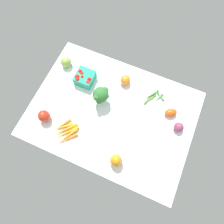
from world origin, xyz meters
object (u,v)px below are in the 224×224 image
at_px(berry_basket, 85,78).
at_px(roma_tomato, 171,113).
at_px(broccoli_head, 101,95).
at_px(carrot_bunch, 65,132).
at_px(heirloom_tomato_green, 66,62).
at_px(bell_pepper_red, 44,116).
at_px(red_onion_center, 179,127).
at_px(bell_pepper_orange, 116,160).
at_px(okra_pile, 153,97).
at_px(heirloom_tomato_orange, 125,80).

height_order(berry_basket, roma_tomato, berry_basket).
distance_m(broccoli_head, carrot_bunch, 0.32).
bearing_deg(broccoli_head, heirloom_tomato_green, 155.63).
distance_m(berry_basket, bell_pepper_red, 0.36).
relative_size(red_onion_center, bell_pepper_orange, 0.63).
distance_m(okra_pile, bell_pepper_red, 0.71).
distance_m(okra_pile, roma_tomato, 0.15).
distance_m(okra_pile, heirloom_tomato_orange, 0.22).
height_order(heirloom_tomato_orange, carrot_bunch, heirloom_tomato_orange).
bearing_deg(carrot_bunch, red_onion_center, 25.57).
relative_size(roma_tomato, bell_pepper_orange, 0.82).
distance_m(okra_pile, bell_pepper_orange, 0.49).
height_order(roma_tomato, broccoli_head, broccoli_head).
relative_size(heirloom_tomato_orange, berry_basket, 0.58).
relative_size(bell_pepper_red, carrot_bunch, 0.46).
bearing_deg(carrot_bunch, bell_pepper_orange, -5.68).
height_order(broccoli_head, bell_pepper_red, broccoli_head).
relative_size(roma_tomato, carrot_bunch, 0.42).
bearing_deg(okra_pile, berry_basket, -171.83).
distance_m(roma_tomato, bell_pepper_red, 0.79).
distance_m(berry_basket, bell_pepper_orange, 0.58).
bearing_deg(heirloom_tomato_orange, red_onion_center, -21.78).
bearing_deg(bell_pepper_orange, okra_pile, 82.30).
height_order(berry_basket, broccoli_head, broccoli_head).
height_order(heirloom_tomato_orange, bell_pepper_orange, bell_pepper_orange).
bearing_deg(red_onion_center, bell_pepper_orange, -129.00).
bearing_deg(bell_pepper_red, berry_basket, 72.32).
xyz_separation_m(bell_pepper_orange, heirloom_tomato_green, (-0.58, 0.47, -0.01)).
relative_size(okra_pile, bell_pepper_orange, 1.42).
bearing_deg(heirloom_tomato_orange, heirloom_tomato_green, -175.31).
bearing_deg(red_onion_center, broccoli_head, -178.02).
xyz_separation_m(berry_basket, red_onion_center, (0.68, -0.07, -0.01)).
distance_m(bell_pepper_orange, carrot_bunch, 0.36).
relative_size(bell_pepper_red, heirloom_tomato_green, 1.17).
xyz_separation_m(heirloom_tomato_orange, roma_tomato, (0.35, -0.10, -0.01)).
bearing_deg(bell_pepper_red, bell_pepper_orange, -7.60).
relative_size(broccoli_head, heirloom_tomato_green, 1.87).
bearing_deg(heirloom_tomato_green, carrot_bunch, -63.61).
height_order(broccoli_head, carrot_bunch, broccoli_head).
distance_m(berry_basket, red_onion_center, 0.68).
height_order(broccoli_head, red_onion_center, broccoli_head).
height_order(okra_pile, bell_pepper_red, bell_pepper_red).
bearing_deg(heirloom_tomato_orange, berry_basket, -159.49).
relative_size(okra_pile, roma_tomato, 1.73).
relative_size(okra_pile, bell_pepper_red, 1.56).
distance_m(red_onion_center, heirloom_tomato_green, 0.86).
relative_size(broccoli_head, carrot_bunch, 0.74).
bearing_deg(bell_pepper_red, heirloom_tomato_green, 98.70).
distance_m(roma_tomato, heirloom_tomato_green, 0.78).
bearing_deg(bell_pepper_red, carrot_bunch, -11.98).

